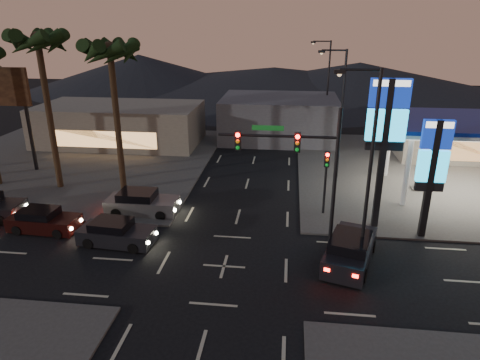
# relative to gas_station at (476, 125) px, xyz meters

# --- Properties ---
(ground) EXTENTS (140.00, 140.00, 0.00)m
(ground) POSITION_rel_gas_station_xyz_m (-16.00, -12.00, -5.08)
(ground) COLOR black
(ground) RESTS_ON ground
(corner_lot_ne) EXTENTS (24.00, 24.00, 0.12)m
(corner_lot_ne) POSITION_rel_gas_station_xyz_m (0.00, 4.00, -5.02)
(corner_lot_ne) COLOR #47443F
(corner_lot_ne) RESTS_ON ground
(corner_lot_nw) EXTENTS (24.00, 24.00, 0.12)m
(corner_lot_nw) POSITION_rel_gas_station_xyz_m (-32.00, 4.00, -5.02)
(corner_lot_nw) COLOR #47443F
(corner_lot_nw) RESTS_ON ground
(gas_station) EXTENTS (12.20, 8.20, 5.47)m
(gas_station) POSITION_rel_gas_station_xyz_m (0.00, 0.00, 0.00)
(gas_station) COLOR silver
(gas_station) RESTS_ON ground
(convenience_store) EXTENTS (10.00, 6.00, 4.00)m
(convenience_store) POSITION_rel_gas_station_xyz_m (2.00, 9.00, -3.08)
(convenience_store) COLOR #726B5B
(convenience_store) RESTS_ON ground
(pylon_sign_tall) EXTENTS (2.20, 0.35, 9.00)m
(pylon_sign_tall) POSITION_rel_gas_station_xyz_m (-7.50, -6.50, 1.31)
(pylon_sign_tall) COLOR black
(pylon_sign_tall) RESTS_ON ground
(pylon_sign_short) EXTENTS (1.60, 0.35, 7.00)m
(pylon_sign_short) POSITION_rel_gas_station_xyz_m (-5.00, -7.50, -0.42)
(pylon_sign_short) COLOR black
(pylon_sign_short) RESTS_ON ground
(traffic_signal_mast) EXTENTS (6.10, 0.39, 8.00)m
(traffic_signal_mast) POSITION_rel_gas_station_xyz_m (-12.24, -10.01, 0.15)
(traffic_signal_mast) COLOR black
(traffic_signal_mast) RESTS_ON ground
(pedestal_signal) EXTENTS (0.32, 0.39, 4.30)m
(pedestal_signal) POSITION_rel_gas_station_xyz_m (-10.50, -5.02, -2.16)
(pedestal_signal) COLOR black
(pedestal_signal) RESTS_ON ground
(streetlight_near) EXTENTS (2.14, 0.25, 10.00)m
(streetlight_near) POSITION_rel_gas_station_xyz_m (-9.21, -11.00, 0.64)
(streetlight_near) COLOR black
(streetlight_near) RESTS_ON ground
(streetlight_mid) EXTENTS (2.14, 0.25, 10.00)m
(streetlight_mid) POSITION_rel_gas_station_xyz_m (-9.21, 2.00, 0.64)
(streetlight_mid) COLOR black
(streetlight_mid) RESTS_ON ground
(streetlight_far) EXTENTS (2.14, 0.25, 10.00)m
(streetlight_far) POSITION_rel_gas_station_xyz_m (-9.21, 16.00, 0.64)
(streetlight_far) COLOR black
(streetlight_far) RESTS_ON ground
(palm_a) EXTENTS (4.41, 4.41, 10.86)m
(palm_a) POSITION_rel_gas_station_xyz_m (-25.00, -2.50, 4.35)
(palm_a) COLOR black
(palm_a) RESTS_ON ground
(palm_b) EXTENTS (4.41, 4.41, 11.46)m
(palm_b) POSITION_rel_gas_station_xyz_m (-30.00, -2.50, 4.89)
(palm_b) COLOR black
(palm_b) RESTS_ON ground
(building_far_west) EXTENTS (16.00, 8.00, 4.00)m
(building_far_west) POSITION_rel_gas_station_xyz_m (-30.00, 10.00, -3.08)
(building_far_west) COLOR #726B5B
(building_far_west) RESTS_ON ground
(building_far_mid) EXTENTS (12.00, 9.00, 4.40)m
(building_far_mid) POSITION_rel_gas_station_xyz_m (-14.00, 14.00, -2.88)
(building_far_mid) COLOR #4C4C51
(building_far_mid) RESTS_ON ground
(hill_left) EXTENTS (40.00, 40.00, 6.00)m
(hill_left) POSITION_rel_gas_station_xyz_m (-41.00, 48.00, -2.08)
(hill_left) COLOR black
(hill_left) RESTS_ON ground
(hill_right) EXTENTS (50.00, 50.00, 5.00)m
(hill_right) POSITION_rel_gas_station_xyz_m (-1.00, 48.00, -2.58)
(hill_right) COLOR black
(hill_right) RESTS_ON ground
(hill_center) EXTENTS (60.00, 60.00, 4.00)m
(hill_center) POSITION_rel_gas_station_xyz_m (-16.00, 48.00, -3.08)
(hill_center) COLOR black
(hill_center) RESTS_ON ground
(car_lane_a_front) EXTENTS (4.46, 2.14, 1.41)m
(car_lane_a_front) POSITION_rel_gas_station_xyz_m (-22.45, -10.31, -4.42)
(car_lane_a_front) COLOR black
(car_lane_a_front) RESTS_ON ground
(car_lane_a_mid) EXTENTS (4.32, 1.99, 1.38)m
(car_lane_a_mid) POSITION_rel_gas_station_xyz_m (-27.41, -9.26, -4.44)
(car_lane_a_mid) COLOR black
(car_lane_a_mid) RESTS_ON ground
(car_lane_b_front) EXTENTS (4.79, 2.07, 1.55)m
(car_lane_b_front) POSITION_rel_gas_station_xyz_m (-22.34, -6.20, -4.36)
(car_lane_b_front) COLOR #57575A
(car_lane_b_front) RESTS_ON ground
(suv_station) EXTENTS (3.42, 5.28, 1.64)m
(suv_station) POSITION_rel_gas_station_xyz_m (-9.52, -10.89, -4.32)
(suv_station) COLOR black
(suv_station) RESTS_ON ground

